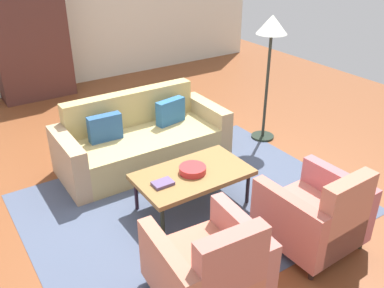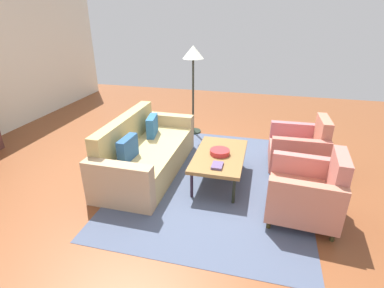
% 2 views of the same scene
% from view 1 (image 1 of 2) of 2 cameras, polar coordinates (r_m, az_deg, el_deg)
% --- Properties ---
extents(ground_plane, '(10.13, 10.13, 0.00)m').
position_cam_1_polar(ground_plane, '(5.11, -2.18, -4.57)').
color(ground_plane, brown).
extents(wall_back, '(8.44, 0.12, 2.80)m').
position_cam_1_polar(wall_back, '(8.15, -17.98, 17.04)').
color(wall_back, silver).
rests_on(wall_back, ground).
extents(area_rug, '(3.40, 2.60, 0.01)m').
position_cam_1_polar(area_rug, '(4.67, -0.27, -8.01)').
color(area_rug, '#48536A').
rests_on(area_rug, ground).
extents(couch, '(2.11, 0.92, 0.86)m').
position_cam_1_polar(couch, '(5.37, -6.92, 0.45)').
color(couch, tan).
rests_on(couch, ground).
extents(coffee_table, '(1.20, 0.70, 0.42)m').
position_cam_1_polar(coffee_table, '(4.42, 0.08, -4.28)').
color(coffee_table, black).
rests_on(coffee_table, ground).
extents(armchair_left, '(0.85, 0.85, 0.88)m').
position_cam_1_polar(armchair_left, '(3.41, 2.52, -16.59)').
color(armchair_left, '#332C10').
rests_on(armchair_left, ground).
extents(armchair_right, '(0.82, 0.82, 0.88)m').
position_cam_1_polar(armchair_right, '(4.08, 16.61, -9.40)').
color(armchair_right, '#331F21').
rests_on(armchair_right, ground).
extents(fruit_bowl, '(0.28, 0.28, 0.07)m').
position_cam_1_polar(fruit_bowl, '(4.38, 0.08, -3.49)').
color(fruit_bowl, '#B92B2D').
rests_on(fruit_bowl, coffee_table).
extents(book_stack, '(0.20, 0.14, 0.03)m').
position_cam_1_polar(book_stack, '(4.21, -3.97, -5.32)').
color(book_stack, '#5A456F').
rests_on(book_stack, coffee_table).
extents(cabinet, '(1.20, 0.51, 1.80)m').
position_cam_1_polar(cabinet, '(7.77, -20.96, 12.30)').
color(cabinet, '#4E2B27').
rests_on(cabinet, ground).
extents(floor_lamp, '(0.40, 0.40, 1.72)m').
position_cam_1_polar(floor_lamp, '(5.65, 10.67, 14.10)').
color(floor_lamp, black).
rests_on(floor_lamp, ground).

